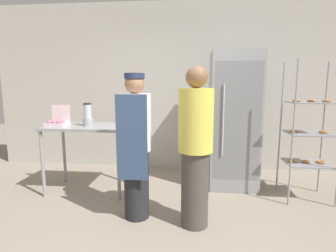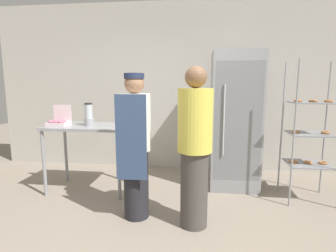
# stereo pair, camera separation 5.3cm
# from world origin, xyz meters

# --- Properties ---
(ground_plane) EXTENTS (14.00, 14.00, 0.00)m
(ground_plane) POSITION_xyz_m (0.00, 0.00, 0.00)
(ground_plane) COLOR gray
(back_wall) EXTENTS (6.40, 0.12, 2.86)m
(back_wall) POSITION_xyz_m (0.00, 2.35, 1.43)
(back_wall) COLOR #B7B2A8
(back_wall) RESTS_ON ground_plane
(refrigerator) EXTENTS (0.67, 0.76, 1.93)m
(refrigerator) POSITION_xyz_m (0.93, 1.56, 0.97)
(refrigerator) COLOR gray
(refrigerator) RESTS_ON ground_plane
(baking_rack) EXTENTS (0.58, 0.49, 1.77)m
(baking_rack) POSITION_xyz_m (1.82, 1.16, 0.87)
(baking_rack) COLOR #93969B
(baking_rack) RESTS_ON ground_plane
(prep_counter) EXTENTS (1.10, 0.66, 0.92)m
(prep_counter) POSITION_xyz_m (-1.09, 1.14, 0.81)
(prep_counter) COLOR gray
(prep_counter) RESTS_ON ground_plane
(donut_box) EXTENTS (0.27, 0.23, 0.28)m
(donut_box) POSITION_xyz_m (-1.47, 1.05, 0.97)
(donut_box) COLOR silver
(donut_box) RESTS_ON prep_counter
(blender_pitcher) EXTENTS (0.13, 0.13, 0.31)m
(blender_pitcher) POSITION_xyz_m (-1.07, 1.11, 1.06)
(blender_pitcher) COLOR #99999E
(blender_pitcher) RESTS_ON prep_counter
(person_baker) EXTENTS (0.34, 0.36, 1.59)m
(person_baker) POSITION_xyz_m (-0.26, 0.44, 0.83)
(person_baker) COLOR #232328
(person_baker) RESTS_ON ground_plane
(person_customer) EXTENTS (0.35, 0.35, 1.66)m
(person_customer) POSITION_xyz_m (0.38, 0.34, 0.85)
(person_customer) COLOR #47423D
(person_customer) RESTS_ON ground_plane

